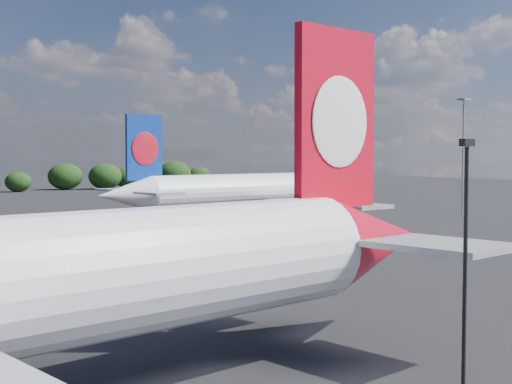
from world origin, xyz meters
TOP-DOWN VIEW (x-y plane):
  - china_southern_airliner at (49.17, 63.14)m, footprint 50.22×47.79m
  - apron_lamp_post at (8.03, -13.54)m, footprint 0.55×0.30m
  - floodlight_mast_near at (84.56, 50.01)m, footprint 1.60×1.60m

SIDE VIEW (x-z plane):
  - china_southern_airliner at x=49.17m, z-range -3.20..13.18m
  - apron_lamp_post at x=8.03m, z-range 0.65..11.95m
  - floodlight_mast_near at x=84.56m, z-range 3.18..23.47m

